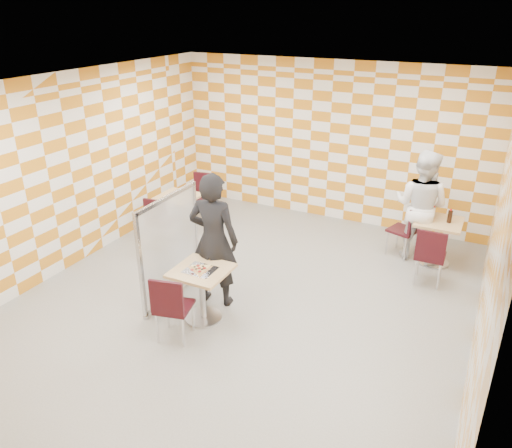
{
  "coord_description": "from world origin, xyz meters",
  "views": [
    {
      "loc": [
        2.85,
        -5.34,
        3.89
      ],
      "look_at": [
        0.1,
        0.2,
        1.15
      ],
      "focal_mm": 35.0,
      "sensor_mm": 36.0,
      "label": 1
    }
  ],
  "objects_px": {
    "second_table": "(437,235)",
    "empty_table": "(179,209)",
    "main_table": "(202,285)",
    "chair_main_front": "(171,304)",
    "partition": "(170,247)",
    "sport_bottle": "(433,212)",
    "chair_second_side": "(409,227)",
    "man_dark": "(214,240)",
    "chair_empty_far": "(203,193)",
    "man_white": "(421,206)",
    "chair_empty_near": "(159,218)",
    "chair_second_front": "(430,253)",
    "soda_bottle": "(450,216)"
  },
  "relations": [
    {
      "from": "second_table",
      "to": "empty_table",
      "type": "distance_m",
      "value": 4.43
    },
    {
      "from": "main_table",
      "to": "chair_main_front",
      "type": "bearing_deg",
      "value": -96.68
    },
    {
      "from": "partition",
      "to": "sport_bottle",
      "type": "relative_size",
      "value": 7.75
    },
    {
      "from": "chair_second_side",
      "to": "man_dark",
      "type": "height_order",
      "value": "man_dark"
    },
    {
      "from": "sport_bottle",
      "to": "second_table",
      "type": "bearing_deg",
      "value": -36.6
    },
    {
      "from": "partition",
      "to": "main_table",
      "type": "bearing_deg",
      "value": -22.98
    },
    {
      "from": "chair_empty_far",
      "to": "man_white",
      "type": "relative_size",
      "value": 0.5
    },
    {
      "from": "second_table",
      "to": "man_white",
      "type": "xyz_separation_m",
      "value": [
        -0.32,
        0.08,
        0.41
      ]
    },
    {
      "from": "chair_main_front",
      "to": "chair_second_side",
      "type": "height_order",
      "value": "same"
    },
    {
      "from": "man_white",
      "to": "sport_bottle",
      "type": "relative_size",
      "value": 9.19
    },
    {
      "from": "main_table",
      "to": "man_dark",
      "type": "height_order",
      "value": "man_dark"
    },
    {
      "from": "chair_empty_near",
      "to": "sport_bottle",
      "type": "bearing_deg",
      "value": 20.84
    },
    {
      "from": "chair_second_side",
      "to": "partition",
      "type": "distance_m",
      "value": 3.91
    },
    {
      "from": "chair_main_front",
      "to": "sport_bottle",
      "type": "relative_size",
      "value": 4.62
    },
    {
      "from": "chair_second_front",
      "to": "chair_empty_far",
      "type": "relative_size",
      "value": 1.0
    },
    {
      "from": "second_table",
      "to": "chair_second_side",
      "type": "height_order",
      "value": "chair_second_side"
    },
    {
      "from": "chair_second_side",
      "to": "soda_bottle",
      "type": "distance_m",
      "value": 0.67
    },
    {
      "from": "chair_second_side",
      "to": "man_dark",
      "type": "distance_m",
      "value": 3.39
    },
    {
      "from": "chair_second_side",
      "to": "sport_bottle",
      "type": "distance_m",
      "value": 0.45
    },
    {
      "from": "chair_second_front",
      "to": "partition",
      "type": "relative_size",
      "value": 0.6
    },
    {
      "from": "empty_table",
      "to": "partition",
      "type": "bearing_deg",
      "value": -58.12
    },
    {
      "from": "man_dark",
      "to": "chair_empty_far",
      "type": "bearing_deg",
      "value": -62.91
    },
    {
      "from": "sport_bottle",
      "to": "man_dark",
      "type": "bearing_deg",
      "value": -133.17
    },
    {
      "from": "chair_second_side",
      "to": "partition",
      "type": "relative_size",
      "value": 0.6
    },
    {
      "from": "chair_empty_near",
      "to": "man_white",
      "type": "bearing_deg",
      "value": 21.68
    },
    {
      "from": "empty_table",
      "to": "chair_empty_near",
      "type": "relative_size",
      "value": 0.81
    },
    {
      "from": "chair_second_side",
      "to": "chair_empty_far",
      "type": "bearing_deg",
      "value": -177.61
    },
    {
      "from": "chair_second_side",
      "to": "chair_empty_near",
      "type": "distance_m",
      "value": 4.16
    },
    {
      "from": "chair_empty_far",
      "to": "sport_bottle",
      "type": "height_order",
      "value": "sport_bottle"
    },
    {
      "from": "chair_empty_near",
      "to": "main_table",
      "type": "bearing_deg",
      "value": -39.97
    },
    {
      "from": "chair_second_front",
      "to": "soda_bottle",
      "type": "xyz_separation_m",
      "value": [
        0.13,
        0.78,
        0.31
      ]
    },
    {
      "from": "chair_second_front",
      "to": "chair_second_side",
      "type": "distance_m",
      "value": 0.94
    },
    {
      "from": "partition",
      "to": "man_dark",
      "type": "distance_m",
      "value": 0.66
    },
    {
      "from": "second_table",
      "to": "chair_second_side",
      "type": "relative_size",
      "value": 0.81
    },
    {
      "from": "chair_empty_near",
      "to": "chair_second_front",
      "type": "bearing_deg",
      "value": 9.57
    },
    {
      "from": "main_table",
      "to": "man_white",
      "type": "bearing_deg",
      "value": 54.43
    },
    {
      "from": "chair_empty_near",
      "to": "man_dark",
      "type": "xyz_separation_m",
      "value": [
        1.72,
        -1.05,
        0.41
      ]
    },
    {
      "from": "chair_second_side",
      "to": "man_white",
      "type": "bearing_deg",
      "value": 20.12
    },
    {
      "from": "chair_main_front",
      "to": "chair_empty_far",
      "type": "height_order",
      "value": "same"
    },
    {
      "from": "main_table",
      "to": "empty_table",
      "type": "bearing_deg",
      "value": 130.82
    },
    {
      "from": "chair_main_front",
      "to": "partition",
      "type": "height_order",
      "value": "partition"
    },
    {
      "from": "chair_empty_far",
      "to": "partition",
      "type": "distance_m",
      "value": 2.83
    },
    {
      "from": "second_table",
      "to": "chair_second_side",
      "type": "distance_m",
      "value": 0.46
    },
    {
      "from": "empty_table",
      "to": "chair_empty_far",
      "type": "bearing_deg",
      "value": 88.77
    },
    {
      "from": "chair_main_front",
      "to": "soda_bottle",
      "type": "relative_size",
      "value": 4.02
    },
    {
      "from": "partition",
      "to": "empty_table",
      "type": "bearing_deg",
      "value": 121.88
    },
    {
      "from": "main_table",
      "to": "empty_table",
      "type": "xyz_separation_m",
      "value": [
        -1.81,
        2.09,
        0.0
      ]
    },
    {
      "from": "chair_empty_far",
      "to": "main_table",
      "type": "bearing_deg",
      "value": -58.12
    },
    {
      "from": "empty_table",
      "to": "man_white",
      "type": "relative_size",
      "value": 0.41
    },
    {
      "from": "sport_bottle",
      "to": "soda_bottle",
      "type": "relative_size",
      "value": 0.87
    }
  ]
}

